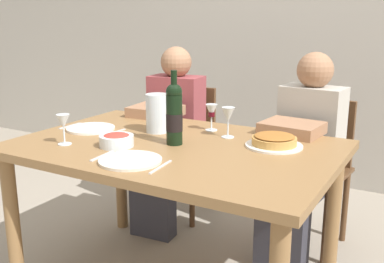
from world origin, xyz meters
name	(u,v)px	position (x,y,z in m)	size (l,w,h in m)	color
back_wall	(300,9)	(0.00, 1.91, 1.40)	(8.00, 0.10, 2.80)	#B2ADA3
dining_table	(175,163)	(0.00, 0.00, 0.67)	(1.50, 1.00, 0.76)	olive
wine_bottle	(175,114)	(0.00, 0.00, 0.91)	(0.08, 0.08, 0.35)	black
water_pitcher	(157,115)	(-0.20, 0.16, 0.85)	(0.17, 0.12, 0.20)	silver
baked_tart	(274,141)	(0.42, 0.19, 0.79)	(0.26, 0.26, 0.06)	white
salad_bowl	(117,140)	(-0.21, -0.16, 0.79)	(0.16, 0.16, 0.06)	silver
wine_glass_left_diner	(63,123)	(-0.45, -0.26, 0.86)	(0.06, 0.06, 0.14)	silver
wine_glass_right_diner	(228,116)	(0.17, 0.24, 0.87)	(0.07, 0.07, 0.15)	silver
wine_glass_centre	(212,112)	(0.03, 0.32, 0.86)	(0.06, 0.06, 0.14)	silver
dinner_plate_left_setting	(91,128)	(-0.54, 0.02, 0.77)	(0.26, 0.26, 0.01)	white
dinner_plate_right_setting	(130,160)	(-0.02, -0.32, 0.77)	(0.26, 0.26, 0.01)	silver
fork_left_setting	(70,126)	(-0.69, 0.02, 0.76)	(0.16, 0.01, 0.01)	silver
knife_left_setting	(113,132)	(-0.39, 0.02, 0.76)	(0.18, 0.01, 0.01)	silver
knife_right_setting	(161,167)	(0.13, -0.32, 0.76)	(0.18, 0.01, 0.01)	silver
spoon_right_setting	(102,156)	(-0.17, -0.32, 0.76)	(0.16, 0.01, 0.01)	silver
chair_left	(185,142)	(-0.46, 0.88, 0.50)	(0.43, 0.43, 0.87)	brown
diner_left	(169,133)	(-0.44, 0.64, 0.62)	(0.36, 0.52, 1.16)	#8E3D42
chair_right	(316,163)	(0.46, 0.86, 0.50)	(0.44, 0.44, 0.87)	brown
diner_right	(302,153)	(0.44, 0.63, 0.62)	(0.37, 0.53, 1.16)	#B7B2A8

